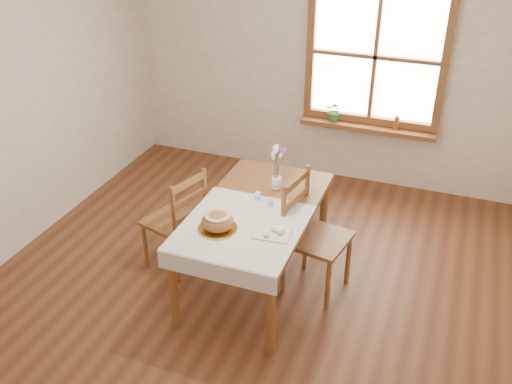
% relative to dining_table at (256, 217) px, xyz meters
% --- Properties ---
extents(ground, '(5.00, 5.00, 0.00)m').
position_rel_dining_table_xyz_m(ground, '(0.00, -0.30, -0.66)').
color(ground, brown).
rests_on(ground, ground).
extents(room_walls, '(4.60, 5.10, 2.65)m').
position_rel_dining_table_xyz_m(room_walls, '(0.00, -0.30, 1.04)').
color(room_walls, white).
rests_on(room_walls, ground).
extents(window, '(1.46, 0.08, 1.46)m').
position_rel_dining_table_xyz_m(window, '(0.50, 2.17, 0.79)').
color(window, brown).
rests_on(window, ground).
extents(window_sill, '(1.46, 0.20, 0.05)m').
position_rel_dining_table_xyz_m(window_sill, '(0.50, 2.10, 0.03)').
color(window_sill, brown).
rests_on(window_sill, ground).
extents(dining_table, '(0.90, 1.60, 0.75)m').
position_rel_dining_table_xyz_m(dining_table, '(0.00, 0.00, 0.00)').
color(dining_table, brown).
rests_on(dining_table, ground).
extents(table_linen, '(0.91, 0.99, 0.01)m').
position_rel_dining_table_xyz_m(table_linen, '(0.00, -0.30, 0.09)').
color(table_linen, silver).
rests_on(table_linen, dining_table).
extents(chair_left, '(0.57, 0.56, 0.96)m').
position_rel_dining_table_xyz_m(chair_left, '(-0.76, -0.01, -0.19)').
color(chair_left, brown).
rests_on(chair_left, ground).
extents(chair_right, '(0.58, 0.56, 1.02)m').
position_rel_dining_table_xyz_m(chair_right, '(0.50, 0.12, -0.15)').
color(chair_right, brown).
rests_on(chair_right, ground).
extents(bread_plate, '(0.31, 0.31, 0.02)m').
position_rel_dining_table_xyz_m(bread_plate, '(-0.16, -0.41, 0.10)').
color(bread_plate, white).
rests_on(bread_plate, table_linen).
extents(bread_loaf, '(0.25, 0.25, 0.14)m').
position_rel_dining_table_xyz_m(bread_loaf, '(-0.16, -0.41, 0.18)').
color(bread_loaf, brown).
rests_on(bread_loaf, bread_plate).
extents(egg_napkin, '(0.29, 0.26, 0.01)m').
position_rel_dining_table_xyz_m(egg_napkin, '(0.25, -0.31, 0.10)').
color(egg_napkin, silver).
rests_on(egg_napkin, table_linen).
extents(eggs, '(0.23, 0.21, 0.05)m').
position_rel_dining_table_xyz_m(eggs, '(0.25, -0.31, 0.13)').
color(eggs, white).
rests_on(eggs, egg_napkin).
extents(salt_shaker, '(0.06, 0.06, 0.09)m').
position_rel_dining_table_xyz_m(salt_shaker, '(-0.02, 0.09, 0.14)').
color(salt_shaker, white).
rests_on(salt_shaker, table_linen).
extents(pepper_shaker, '(0.06, 0.06, 0.09)m').
position_rel_dining_table_xyz_m(pepper_shaker, '(0.11, 0.05, 0.14)').
color(pepper_shaker, white).
rests_on(pepper_shaker, table_linen).
extents(flower_vase, '(0.10, 0.10, 0.10)m').
position_rel_dining_table_xyz_m(flower_vase, '(0.05, 0.37, 0.13)').
color(flower_vase, white).
rests_on(flower_vase, dining_table).
extents(lavender_bouquet, '(0.16, 0.16, 0.30)m').
position_rel_dining_table_xyz_m(lavender_bouquet, '(0.05, 0.37, 0.33)').
color(lavender_bouquet, '#74589C').
rests_on(lavender_bouquet, flower_vase).
extents(potted_plant, '(0.21, 0.23, 0.18)m').
position_rel_dining_table_xyz_m(potted_plant, '(0.13, 2.10, 0.14)').
color(potted_plant, '#37722D').
rests_on(potted_plant, window_sill).
extents(amber_bottle, '(0.06, 0.06, 0.16)m').
position_rel_dining_table_xyz_m(amber_bottle, '(0.80, 2.10, 0.13)').
color(amber_bottle, '#A1541D').
rests_on(amber_bottle, window_sill).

